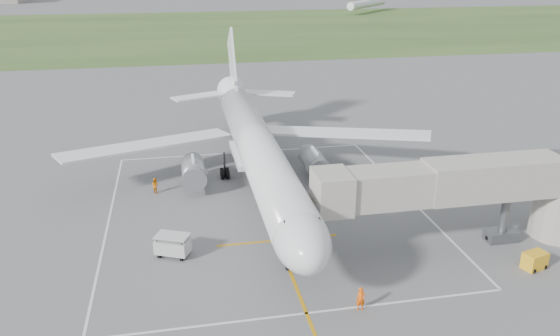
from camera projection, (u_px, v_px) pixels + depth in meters
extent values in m
plane|color=#505052|center=(259.00, 192.00, 53.97)|extent=(700.00, 700.00, 0.00)
cube|color=#324E22|center=(195.00, 30.00, 172.86)|extent=(700.00, 120.00, 0.02)
cube|color=#C0830B|center=(267.00, 214.00, 49.39)|extent=(0.25, 60.00, 0.01)
cube|color=#C0830B|center=(278.00, 240.00, 44.82)|extent=(10.00, 0.25, 0.01)
cube|color=silver|center=(243.00, 152.00, 64.94)|extent=(28.00, 0.20, 0.01)
cube|color=silver|center=(306.00, 313.00, 35.67)|extent=(28.00, 0.20, 0.01)
cube|color=silver|center=(108.00, 223.00, 47.80)|extent=(0.20, 32.00, 0.01)
cube|color=silver|center=(408.00, 197.00, 52.81)|extent=(0.20, 32.00, 0.01)
cylinder|color=silver|center=(258.00, 149.00, 52.33)|extent=(3.80, 36.00, 3.80)
ellipsoid|color=silver|center=(300.00, 238.00, 35.87)|extent=(3.80, 7.22, 3.80)
cube|color=black|center=(304.00, 230.00, 34.67)|extent=(2.40, 1.60, 0.99)
cone|color=silver|center=(234.00, 95.00, 70.94)|extent=(3.80, 6.00, 3.80)
cube|color=silver|center=(344.00, 133.00, 60.01)|extent=(17.93, 11.24, 1.23)
cube|color=silver|center=(149.00, 145.00, 56.25)|extent=(17.93, 11.24, 1.23)
cube|color=silver|center=(254.00, 154.00, 55.64)|extent=(4.20, 8.00, 0.50)
cube|color=silver|center=(232.00, 61.00, 70.02)|extent=(0.30, 7.89, 8.65)
cube|color=silver|center=(235.00, 88.00, 69.09)|extent=(0.35, 5.00, 1.20)
cube|color=silver|center=(266.00, 93.00, 71.34)|extent=(7.85, 5.03, 0.20)
cube|color=silver|center=(201.00, 96.00, 69.84)|extent=(7.85, 5.03, 0.20)
cylinder|color=gray|center=(314.00, 161.00, 56.67)|extent=(2.30, 4.20, 2.30)
cube|color=silver|center=(315.00, 155.00, 56.11)|extent=(0.25, 2.40, 1.20)
cylinder|color=gray|center=(193.00, 170.00, 54.46)|extent=(2.30, 4.20, 2.30)
cube|color=silver|center=(193.00, 163.00, 53.89)|extent=(0.25, 2.40, 1.20)
cylinder|color=black|center=(289.00, 254.00, 40.23)|extent=(0.18, 0.18, 2.60)
cylinder|color=black|center=(288.00, 265.00, 40.54)|extent=(0.28, 0.80, 0.80)
cylinder|color=black|center=(291.00, 264.00, 40.58)|extent=(0.28, 0.80, 0.80)
cylinder|color=black|center=(279.00, 161.00, 58.09)|extent=(0.22, 0.22, 2.80)
cylinder|color=black|center=(277.00, 171.00, 58.06)|extent=(0.32, 0.96, 0.96)
cylinder|color=black|center=(282.00, 170.00, 58.16)|extent=(0.32, 0.96, 0.96)
cylinder|color=black|center=(276.00, 168.00, 58.70)|extent=(0.32, 0.96, 0.96)
cylinder|color=black|center=(281.00, 168.00, 58.80)|extent=(0.32, 0.96, 0.96)
cylinder|color=black|center=(225.00, 165.00, 57.06)|extent=(0.22, 0.22, 2.80)
cylinder|color=black|center=(223.00, 175.00, 57.02)|extent=(0.32, 0.96, 0.96)
cylinder|color=black|center=(228.00, 174.00, 57.12)|extent=(0.32, 0.96, 0.96)
cylinder|color=black|center=(222.00, 172.00, 57.66)|extent=(0.32, 0.96, 0.96)
cylinder|color=black|center=(227.00, 172.00, 57.76)|extent=(0.32, 0.96, 0.96)
cube|color=gray|center=(387.00, 187.00, 40.97)|extent=(11.09, 2.90, 2.80)
cube|color=gray|center=(493.00, 178.00, 42.49)|extent=(11.09, 3.10, 3.00)
cube|color=gray|center=(332.00, 192.00, 40.20)|extent=(2.60, 3.40, 3.00)
cylinder|color=#55575C|center=(504.00, 217.00, 44.07)|extent=(0.70, 0.70, 4.20)
cube|color=#55575C|center=(501.00, 235.00, 44.67)|extent=(2.60, 1.40, 0.90)
cylinder|color=black|center=(490.00, 238.00, 44.53)|extent=(0.70, 0.30, 0.70)
cylinder|color=black|center=(512.00, 235.00, 44.89)|extent=(0.70, 0.30, 0.70)
cube|color=gold|center=(535.00, 260.00, 40.63)|extent=(1.96, 1.55, 1.29)
cylinder|color=black|center=(533.00, 271.00, 40.15)|extent=(0.27, 0.41, 0.38)
cylinder|color=black|center=(545.00, 267.00, 40.66)|extent=(0.27, 0.41, 0.38)
cube|color=beige|center=(173.00, 246.00, 42.25)|extent=(2.96, 2.45, 1.12)
cube|color=beige|center=(172.00, 236.00, 41.93)|extent=(2.96, 2.45, 0.08)
cylinder|color=black|center=(157.00, 246.00, 41.84)|extent=(0.08, 0.08, 1.33)
cylinder|color=black|center=(182.00, 249.00, 41.40)|extent=(0.08, 0.08, 1.33)
cylinder|color=black|center=(164.00, 238.00, 42.95)|extent=(0.08, 0.08, 1.33)
cylinder|color=black|center=(188.00, 241.00, 42.51)|extent=(0.08, 0.08, 1.33)
cylinder|color=black|center=(159.00, 255.00, 42.18)|extent=(0.34, 0.45, 0.41)
cylinder|color=black|center=(182.00, 258.00, 41.78)|extent=(0.34, 0.45, 0.41)
cylinder|color=black|center=(166.00, 248.00, 43.19)|extent=(0.34, 0.45, 0.41)
cylinder|color=black|center=(187.00, 251.00, 42.80)|extent=(0.34, 0.45, 0.41)
imported|color=#FF5808|center=(361.00, 299.00, 35.75)|extent=(0.65, 0.47, 1.66)
imported|color=orange|center=(155.00, 185.00, 53.61)|extent=(0.94, 0.95, 1.55)
cylinder|color=silver|center=(367.00, 4.00, 225.12)|extent=(24.29, 25.47, 3.20)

